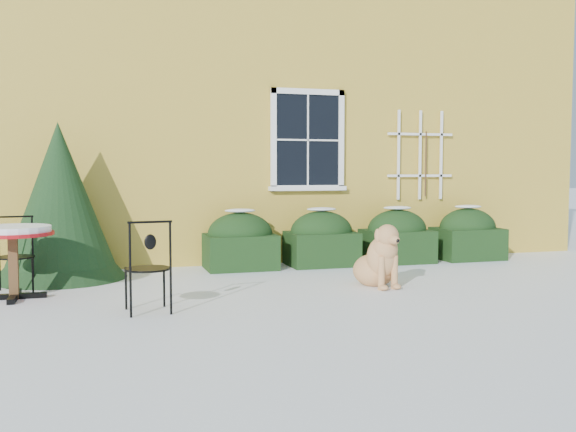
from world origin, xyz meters
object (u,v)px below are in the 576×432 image
object	(u,v)px
evergreen_shrub	(60,216)
dog	(379,261)
bistro_table	(13,238)
patio_chair_near	(148,266)
patio_chair_far	(16,254)

from	to	relation	value
evergreen_shrub	dog	xyz separation A→B (m)	(3.94, -1.80, -0.53)
dog	bistro_table	bearing A→B (deg)	165.43
dog	evergreen_shrub	bearing A→B (deg)	146.89
bistro_table	patio_chair_near	bearing A→B (deg)	-39.17
evergreen_shrub	bistro_table	size ratio (longest dim) A/B	2.35
bistro_table	patio_chair_far	distance (m)	0.53
dog	patio_chair_far	bearing A→B (deg)	159.51
bistro_table	patio_chair_near	xyz separation A→B (m)	(1.44, -1.18, -0.22)
bistro_table	patio_chair_near	size ratio (longest dim) A/B	0.94
patio_chair_far	dog	size ratio (longest dim) A/B	0.98
bistro_table	dog	xyz separation A→B (m)	(4.38, -0.47, -0.37)
patio_chair_near	dog	xyz separation A→B (m)	(2.94, 0.71, -0.15)
bistro_table	patio_chair_far	world-z (taller)	patio_chair_far
evergreen_shrub	patio_chair_near	world-z (taller)	evergreen_shrub
evergreen_shrub	dog	world-z (taller)	evergreen_shrub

